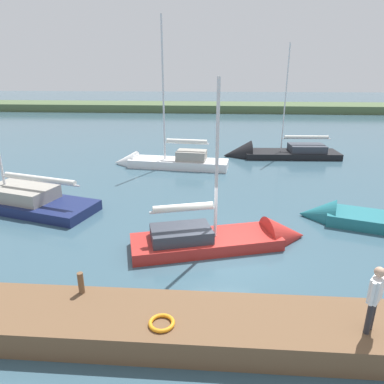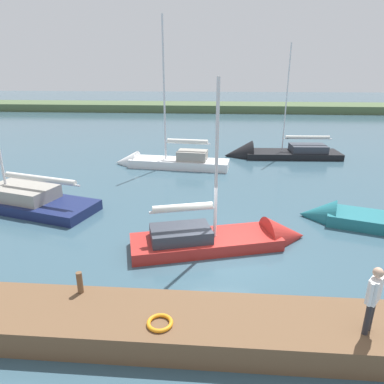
% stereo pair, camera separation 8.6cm
% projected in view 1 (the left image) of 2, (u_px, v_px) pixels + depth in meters
% --- Properties ---
extents(ground_plane, '(200.00, 200.00, 0.00)m').
position_uv_depth(ground_plane, '(223.00, 254.00, 13.28)').
color(ground_plane, '#385666').
extents(far_shoreline, '(180.00, 8.00, 2.40)m').
position_uv_depth(far_shoreline, '(219.00, 111.00, 58.57)').
color(far_shoreline, '#4C603D').
rests_on(far_shoreline, ground_plane).
extents(dock_pier, '(27.02, 2.06, 0.74)m').
position_uv_depth(dock_pier, '(226.00, 328.00, 8.94)').
color(dock_pier, brown).
rests_on(dock_pier, ground_plane).
extents(mooring_post_far, '(0.17, 0.17, 0.64)m').
position_uv_depth(mooring_post_far, '(81.00, 283.00, 9.65)').
color(mooring_post_far, brown).
rests_on(mooring_post_far, dock_pier).
extents(life_ring_buoy, '(0.66, 0.66, 0.10)m').
position_uv_depth(life_ring_buoy, '(162.00, 323.00, 8.52)').
color(life_ring_buoy, orange).
rests_on(life_ring_buoy, dock_pier).
extents(sailboat_behind_pier, '(7.40, 3.74, 7.29)m').
position_uv_depth(sailboat_behind_pier, '(234.00, 240.00, 13.91)').
color(sailboat_behind_pier, '#B22823').
rests_on(sailboat_behind_pier, ground_plane).
extents(sailboat_far_left, '(9.18, 2.81, 9.63)m').
position_uv_depth(sailboat_far_left, '(269.00, 155.00, 27.79)').
color(sailboat_far_left, black).
rests_on(sailboat_far_left, ground_plane).
extents(sailboat_near_dock, '(8.52, 2.78, 10.79)m').
position_uv_depth(sailboat_near_dock, '(164.00, 163.00, 25.00)').
color(sailboat_near_dock, white).
rests_on(sailboat_near_dock, ground_plane).
extents(sailboat_outer_mooring, '(7.70, 4.04, 9.51)m').
position_uv_depth(sailboat_outer_mooring, '(378.00, 222.00, 15.45)').
color(sailboat_outer_mooring, '#1E6B75').
rests_on(sailboat_outer_mooring, ground_plane).
extents(person_on_dock, '(0.47, 0.54, 1.75)m').
position_uv_depth(person_on_dock, '(375.00, 295.00, 8.00)').
color(person_on_dock, '#28282D').
rests_on(person_on_dock, dock_pier).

